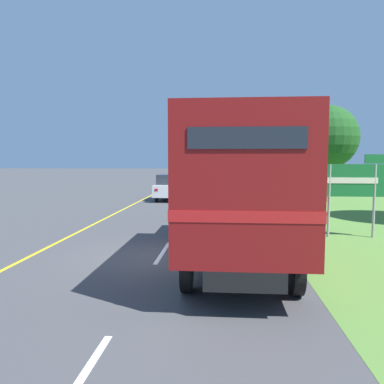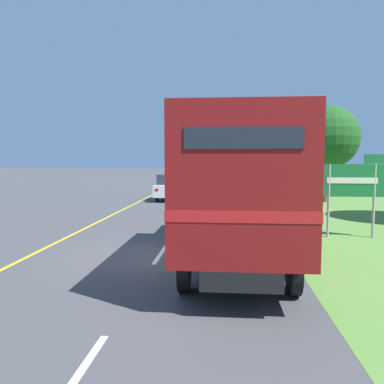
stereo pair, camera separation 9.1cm
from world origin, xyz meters
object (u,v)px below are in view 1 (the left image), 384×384
Objects in this scene: highway_sign at (354,183)px; roadside_tree_mid at (326,138)px; lead_car_white at (170,187)px; horse_trailer_truck at (237,185)px; lead_car_grey_ahead at (224,177)px.

highway_sign is 11.60m from roadside_tree_mid.
highway_sign is at bearing -54.84° from lead_car_white.
lead_car_grey_ahead is at bearing 90.55° from horse_trailer_truck.
horse_trailer_truck is 5.46m from highway_sign.
lead_car_white is 12.76m from lead_car_grey_ahead.
lead_car_white is at bearing -106.64° from lead_car_grey_ahead.
horse_trailer_truck is at bearing -75.38° from lead_car_white.
roadside_tree_mid is at bearing -62.80° from lead_car_grey_ahead.
horse_trailer_truck reaches higher than lead_car_white.
highway_sign is at bearing 39.84° from horse_trailer_truck.
lead_car_white is 1.33× the size of highway_sign.
roadside_tree_mid reaches higher than highway_sign.
roadside_tree_mid reaches higher than lead_car_white.
roadside_tree_mid reaches higher than horse_trailer_truck.
lead_car_grey_ahead reaches higher than lead_car_white.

